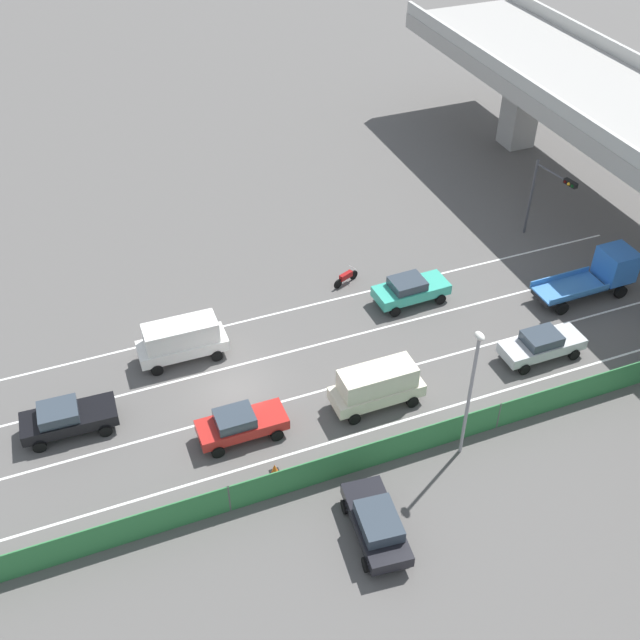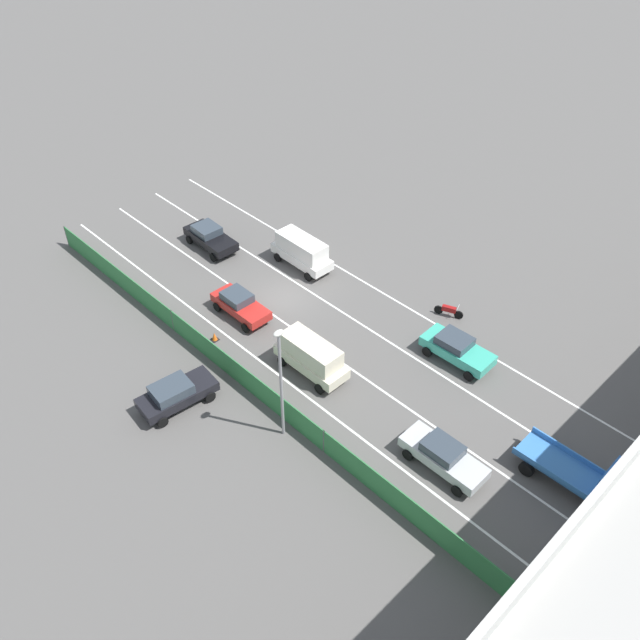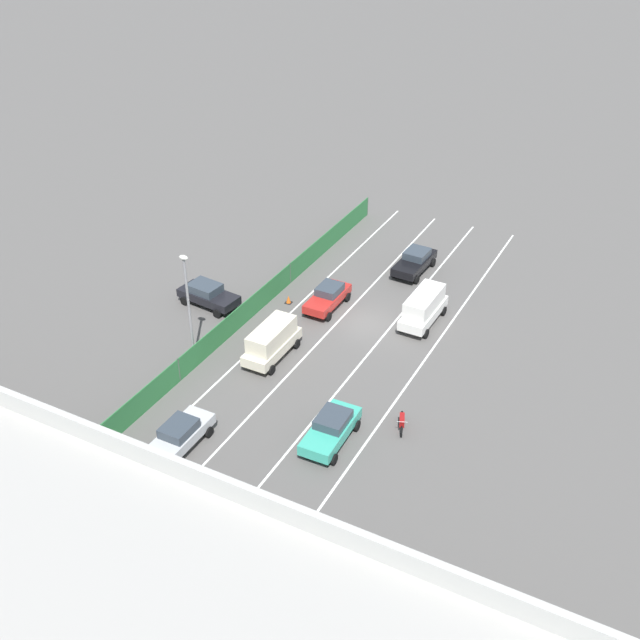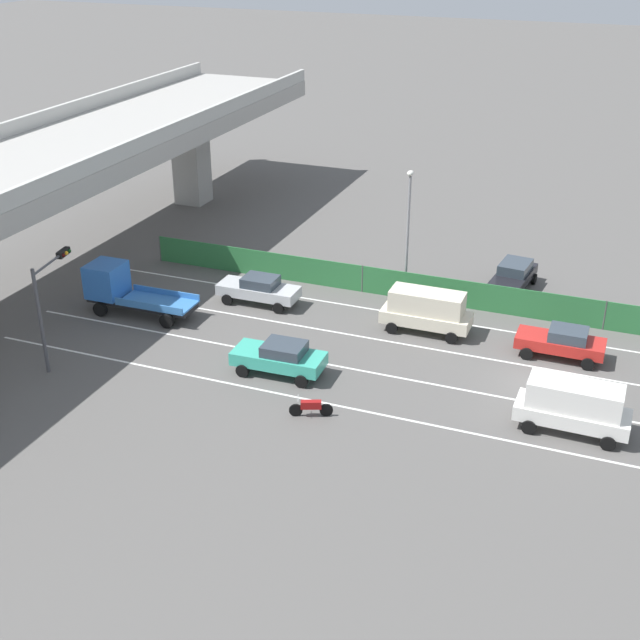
# 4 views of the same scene
# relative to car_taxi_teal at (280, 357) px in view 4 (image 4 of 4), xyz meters

# --- Properties ---
(ground_plane) EXTENTS (300.00, 300.00, 0.00)m
(ground_plane) POSITION_rel_car_taxi_teal_xyz_m (3.41, -11.80, -0.91)
(ground_plane) COLOR #565451
(lane_line_left_edge) EXTENTS (0.14, 44.87, 0.01)m
(lane_line_left_edge) POSITION_rel_car_taxi_teal_xyz_m (-1.79, -7.36, -0.90)
(lane_line_left_edge) COLOR silver
(lane_line_left_edge) RESTS_ON ground
(lane_line_mid_left) EXTENTS (0.14, 44.87, 0.01)m
(lane_line_mid_left) POSITION_rel_car_taxi_teal_xyz_m (1.67, -7.36, -0.90)
(lane_line_mid_left) COLOR silver
(lane_line_mid_left) RESTS_ON ground
(lane_line_mid_right) EXTENTS (0.14, 44.87, 0.01)m
(lane_line_mid_right) POSITION_rel_car_taxi_teal_xyz_m (5.14, -7.36, -0.90)
(lane_line_mid_right) COLOR silver
(lane_line_mid_right) RESTS_ON ground
(lane_line_right_edge) EXTENTS (0.14, 44.87, 0.01)m
(lane_line_right_edge) POSITION_rel_car_taxi_teal_xyz_m (8.60, -7.36, -0.90)
(lane_line_right_edge) COLOR silver
(lane_line_right_edge) RESTS_ON ground
(elevated_overpass) EXTENTS (58.68, 9.99, 8.63)m
(elevated_overpass) POSITION_rel_car_taxi_teal_xyz_m (3.41, 17.07, 5.98)
(elevated_overpass) COLOR #A09E99
(elevated_overpass) RESTS_ON ground
(green_fence) EXTENTS (0.10, 40.97, 1.64)m
(green_fence) POSITION_rel_car_taxi_teal_xyz_m (10.68, -7.36, -0.09)
(green_fence) COLOR #2D753D
(green_fence) RESTS_ON ground
(car_taxi_teal) EXTENTS (2.16, 4.51, 1.64)m
(car_taxi_teal) POSITION_rel_car_taxi_teal_xyz_m (0.00, 0.00, 0.00)
(car_taxi_teal) COLOR teal
(car_taxi_teal) RESTS_ON ground
(car_van_cream) EXTENTS (2.01, 4.73, 2.29)m
(car_van_cream) POSITION_rel_car_taxi_teal_xyz_m (6.98, -5.38, 0.38)
(car_van_cream) COLOR beige
(car_van_cream) RESTS_ON ground
(car_sedan_silver) EXTENTS (1.94, 4.66, 1.64)m
(car_sedan_silver) POSITION_rel_car_taxi_teal_xyz_m (7.01, 4.40, -0.01)
(car_sedan_silver) COLOR #B7BABC
(car_sedan_silver) RESTS_ON ground
(car_van_white) EXTENTS (2.06, 4.81, 2.30)m
(car_van_white) POSITION_rel_car_taxi_teal_xyz_m (-0.04, -13.67, 0.38)
(car_van_white) COLOR silver
(car_van_white) RESTS_ON ground
(car_sedan_red) EXTENTS (1.93, 4.34, 1.61)m
(car_sedan_red) POSITION_rel_car_taxi_teal_xyz_m (6.63, -12.44, -0.02)
(car_sedan_red) COLOR red
(car_sedan_red) RESTS_ON ground
(flatbed_truck_blue) EXTENTS (2.31, 6.19, 2.72)m
(flatbed_truck_blue) POSITION_rel_car_taxi_teal_xyz_m (3.28, 11.03, 0.48)
(flatbed_truck_blue) COLOR black
(flatbed_truck_blue) RESTS_ON ground
(motorcycle) EXTENTS (0.90, 1.85, 0.93)m
(motorcycle) POSITION_rel_car_taxi_teal_xyz_m (-3.02, -2.83, -0.45)
(motorcycle) COLOR black
(motorcycle) RESTS_ON ground
(parked_sedan_dark) EXTENTS (4.60, 2.42, 1.65)m
(parked_sedan_dark) POSITION_rel_car_taxi_teal_xyz_m (14.26, -8.73, 0.01)
(parked_sedan_dark) COLOR black
(parked_sedan_dark) RESTS_ON ground
(traffic_light) EXTENTS (3.44, 0.76, 5.40)m
(traffic_light) POSITION_rel_car_taxi_teal_xyz_m (-2.80, 10.75, 2.92)
(traffic_light) COLOR #47474C
(traffic_light) RESTS_ON ground
(street_lamp) EXTENTS (0.60, 0.36, 7.38)m
(street_lamp) POSITION_rel_car_taxi_teal_xyz_m (11.36, -2.97, 3.55)
(street_lamp) COLOR gray
(street_lamp) RESTS_ON ground
(traffic_cone) EXTENTS (0.47, 0.47, 0.58)m
(traffic_cone) POSITION_rel_car_taxi_teal_xyz_m (9.38, -11.65, -0.64)
(traffic_cone) COLOR orange
(traffic_cone) RESTS_ON ground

